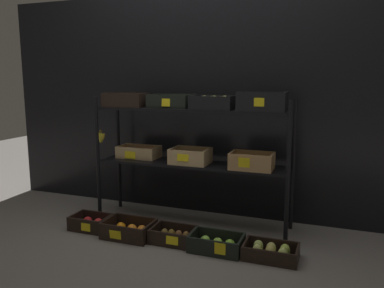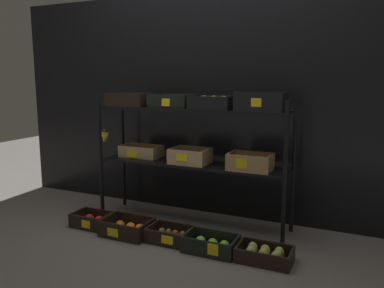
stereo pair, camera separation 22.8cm
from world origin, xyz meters
TOP-DOWN VIEW (x-y plane):
  - ground_plane at (0.00, 0.00)m, footprint 10.00×10.00m
  - storefront_wall at (0.00, 0.37)m, footprint 3.98×0.12m
  - display_rack at (-0.01, -0.01)m, footprint 1.69×0.37m
  - crate_ground_apple_red at (-0.72, -0.40)m, footprint 0.31×0.22m
  - crate_ground_orange at (-0.36, -0.43)m, footprint 0.38×0.27m
  - crate_ground_kiwi at (0.00, -0.40)m, footprint 0.32×0.23m
  - crate_ground_apple_green at (0.35, -0.44)m, footprint 0.37×0.23m
  - crate_ground_pear at (0.72, -0.43)m, footprint 0.36×0.22m

SIDE VIEW (x-z plane):
  - ground_plane at x=0.00m, z-range 0.00..0.00m
  - crate_ground_kiwi at x=0.00m, z-range -0.01..0.10m
  - crate_ground_apple_red at x=-0.72m, z-range -0.01..0.10m
  - crate_ground_apple_green at x=0.35m, z-range -0.01..0.11m
  - crate_ground_pear at x=0.72m, z-range 0.00..0.10m
  - crate_ground_orange at x=-0.36m, z-range -0.02..0.11m
  - display_rack at x=-0.01m, z-range 0.22..1.33m
  - storefront_wall at x=0.00m, z-range 0.00..1.94m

